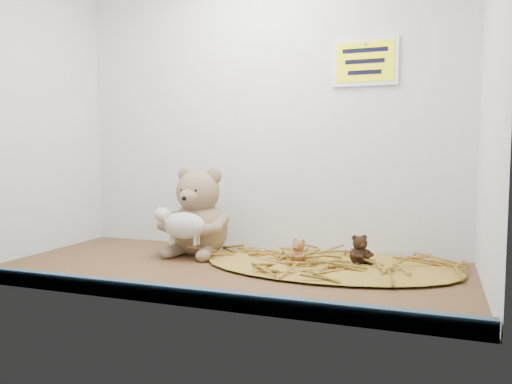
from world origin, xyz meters
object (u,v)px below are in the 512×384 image
(main_teddy, at_px, (199,211))
(toy_lamb, at_px, (184,226))
(mini_teddy_tan, at_px, (299,250))
(mini_teddy_brown, at_px, (360,248))

(main_teddy, relative_size, toy_lamb, 1.59)
(mini_teddy_tan, bearing_deg, mini_teddy_brown, 33.04)
(toy_lamb, relative_size, mini_teddy_brown, 2.11)
(toy_lamb, bearing_deg, main_teddy, 90.00)
(main_teddy, xyz_separation_m, toy_lamb, (0.00, -0.09, -0.03))
(mini_teddy_tan, bearing_deg, toy_lamb, -156.88)
(mini_teddy_tan, relative_size, mini_teddy_brown, 0.84)
(toy_lamb, relative_size, mini_teddy_tan, 2.52)
(main_teddy, height_order, mini_teddy_tan, main_teddy)
(main_teddy, distance_m, mini_teddy_brown, 0.47)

